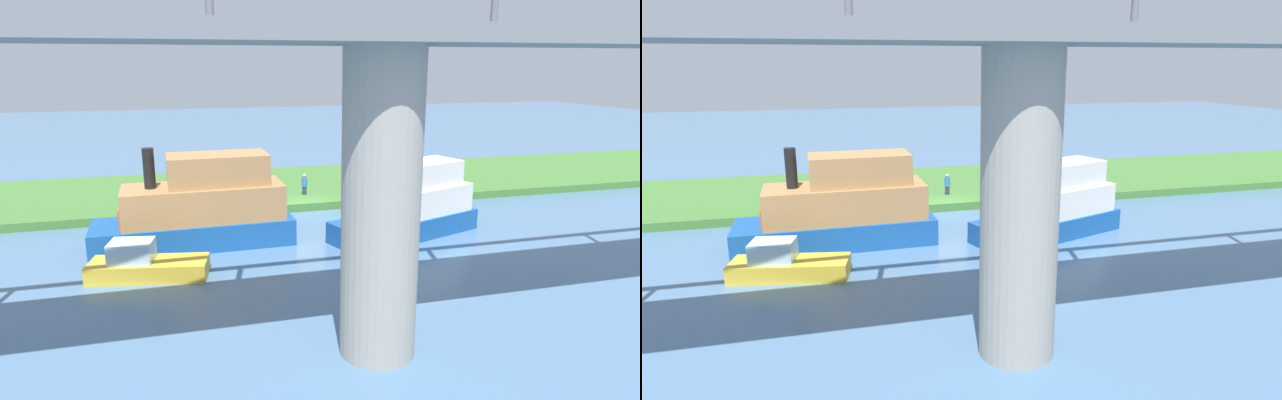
# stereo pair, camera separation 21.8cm
# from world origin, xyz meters

# --- Properties ---
(ground_plane) EXTENTS (160.00, 160.00, 0.00)m
(ground_plane) POSITION_xyz_m (0.00, 0.00, 0.00)
(ground_plane) COLOR #4C7093
(grassy_bank) EXTENTS (80.00, 12.00, 0.50)m
(grassy_bank) POSITION_xyz_m (0.00, -6.00, 0.25)
(grassy_bank) COLOR #427533
(grassy_bank) RESTS_ON ground
(bridge_pylon) EXTENTS (2.37, 2.37, 9.43)m
(bridge_pylon) POSITION_xyz_m (1.70, 16.74, 4.72)
(bridge_pylon) COLOR #9E998E
(bridge_pylon) RESTS_ON ground
(bridge_span) EXTENTS (64.57, 4.30, 3.25)m
(bridge_span) POSITION_xyz_m (1.70, 16.72, 9.93)
(bridge_span) COLOR slate
(bridge_span) RESTS_ON bridge_pylon
(person_on_bank) EXTENTS (0.49, 0.49, 1.39)m
(person_on_bank) POSITION_xyz_m (-0.57, -2.37, 1.20)
(person_on_bank) COLOR #2D334C
(person_on_bank) RESTS_ON grassy_bank
(mooring_post) EXTENTS (0.20, 0.20, 0.90)m
(mooring_post) POSITION_xyz_m (6.79, -1.34, 0.95)
(mooring_post) COLOR brown
(mooring_post) RESTS_ON grassy_bank
(riverboat_paddlewheel) EXTENTS (9.86, 3.49, 5.00)m
(riverboat_paddlewheel) POSITION_xyz_m (6.46, 4.53, 1.85)
(riverboat_paddlewheel) COLOR #195199
(riverboat_paddlewheel) RESTS_ON ground
(pontoon_yellow) EXTENTS (8.77, 5.40, 4.25)m
(pontoon_yellow) POSITION_xyz_m (-4.30, 5.87, 1.58)
(pontoon_yellow) COLOR #195199
(pontoon_yellow) RESTS_ON ground
(motorboat_red) EXTENTS (5.18, 2.64, 1.65)m
(motorboat_red) POSITION_xyz_m (9.06, 8.45, 0.59)
(motorboat_red) COLOR gold
(motorboat_red) RESTS_ON ground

